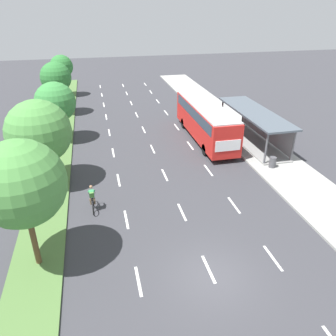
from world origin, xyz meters
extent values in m
plane|color=#38383D|center=(0.00, 0.00, 0.00)|extent=(140.00, 140.00, 0.00)
cube|color=#4C7038|center=(-8.30, 20.00, 0.06)|extent=(2.60, 52.00, 0.12)
cube|color=#9E9E99|center=(9.25, 20.00, 0.07)|extent=(4.50, 52.00, 0.15)
cube|color=white|center=(-3.50, 0.49, 0.00)|extent=(0.14, 1.91, 0.01)
cube|color=white|center=(-3.50, 5.53, 0.00)|extent=(0.14, 1.91, 0.01)
cube|color=white|center=(-3.50, 10.56, 0.00)|extent=(0.14, 1.91, 0.01)
cube|color=white|center=(-3.50, 15.60, 0.00)|extent=(0.14, 1.91, 0.01)
cube|color=white|center=(-3.50, 20.64, 0.00)|extent=(0.14, 1.91, 0.01)
cube|color=white|center=(-3.50, 25.67, 0.00)|extent=(0.14, 1.91, 0.01)
cube|color=white|center=(-3.50, 30.71, 0.00)|extent=(0.14, 1.91, 0.01)
cube|color=white|center=(-3.50, 35.74, 0.00)|extent=(0.14, 1.91, 0.01)
cube|color=white|center=(-3.50, 40.78, 0.00)|extent=(0.14, 1.91, 0.01)
cube|color=white|center=(0.00, 0.49, 0.00)|extent=(0.14, 1.91, 0.01)
cube|color=white|center=(0.00, 5.53, 0.00)|extent=(0.14, 1.91, 0.01)
cube|color=white|center=(0.00, 10.56, 0.00)|extent=(0.14, 1.91, 0.01)
cube|color=white|center=(0.00, 15.60, 0.00)|extent=(0.14, 1.91, 0.01)
cube|color=white|center=(0.00, 20.64, 0.00)|extent=(0.14, 1.91, 0.01)
cube|color=white|center=(0.00, 25.67, 0.00)|extent=(0.14, 1.91, 0.01)
cube|color=white|center=(0.00, 30.71, 0.00)|extent=(0.14, 1.91, 0.01)
cube|color=white|center=(0.00, 35.74, 0.00)|extent=(0.14, 1.91, 0.01)
cube|color=white|center=(0.00, 40.78, 0.00)|extent=(0.14, 1.91, 0.01)
cube|color=white|center=(3.50, 0.49, 0.00)|extent=(0.14, 1.91, 0.01)
cube|color=white|center=(3.50, 5.53, 0.00)|extent=(0.14, 1.91, 0.01)
cube|color=white|center=(3.50, 10.56, 0.00)|extent=(0.14, 1.91, 0.01)
cube|color=white|center=(3.50, 15.60, 0.00)|extent=(0.14, 1.91, 0.01)
cube|color=white|center=(3.50, 20.64, 0.00)|extent=(0.14, 1.91, 0.01)
cube|color=white|center=(3.50, 25.67, 0.00)|extent=(0.14, 1.91, 0.01)
cube|color=white|center=(3.50, 30.71, 0.00)|extent=(0.14, 1.91, 0.01)
cube|color=white|center=(3.50, 35.74, 0.00)|extent=(0.14, 1.91, 0.01)
cube|color=white|center=(3.50, 40.78, 0.00)|extent=(0.14, 1.91, 0.01)
cube|color=gray|center=(9.25, 15.00, 0.20)|extent=(2.60, 9.89, 0.10)
cylinder|color=#56565B|center=(8.07, 10.30, 1.55)|extent=(0.16, 0.16, 2.60)
cylinder|color=#56565B|center=(8.07, 19.69, 1.55)|extent=(0.16, 0.16, 2.60)
cylinder|color=#56565B|center=(10.43, 10.30, 1.55)|extent=(0.16, 0.16, 2.60)
cylinder|color=#56565B|center=(10.43, 19.69, 1.55)|extent=(0.16, 0.16, 2.60)
cube|color=gray|center=(10.49, 15.00, 1.55)|extent=(0.10, 9.40, 2.34)
cube|color=#4C5660|center=(9.25, 15.00, 2.93)|extent=(2.90, 10.29, 0.16)
cube|color=red|center=(5.25, 16.83, 1.85)|extent=(2.50, 11.20, 2.80)
cube|color=#2D3D4C|center=(5.25, 16.83, 2.70)|extent=(2.54, 10.30, 0.90)
cube|color=#B7B7B7|center=(5.25, 16.83, 3.31)|extent=(2.45, 10.98, 0.12)
cube|color=#2D3D4C|center=(5.25, 22.45, 2.20)|extent=(2.25, 0.06, 1.54)
cube|color=white|center=(5.25, 11.21, 1.65)|extent=(2.12, 0.04, 0.90)
cylinder|color=black|center=(4.15, 20.30, 0.50)|extent=(0.30, 1.00, 1.00)
cylinder|color=black|center=(6.35, 20.30, 0.50)|extent=(0.30, 1.00, 1.00)
cylinder|color=black|center=(4.15, 13.35, 0.50)|extent=(0.30, 1.00, 1.00)
cylinder|color=black|center=(6.35, 13.35, 0.50)|extent=(0.30, 1.00, 1.00)
torus|color=black|center=(-5.41, 7.62, 0.36)|extent=(0.06, 0.72, 0.72)
torus|color=black|center=(-5.41, 6.52, 0.36)|extent=(0.06, 0.72, 0.72)
cylinder|color=black|center=(-5.41, 7.07, 0.64)|extent=(0.05, 0.94, 0.05)
cylinder|color=black|center=(-5.41, 6.97, 0.46)|extent=(0.05, 0.57, 0.42)
cylinder|color=black|center=(-5.41, 6.87, 0.66)|extent=(0.04, 0.04, 0.40)
cube|color=black|center=(-5.41, 6.87, 0.86)|extent=(0.12, 0.24, 0.06)
cylinder|color=black|center=(-5.41, 7.57, 0.91)|extent=(0.46, 0.04, 0.04)
cube|color=#2D844C|center=(-5.41, 7.05, 1.19)|extent=(0.30, 0.36, 0.59)
cube|color=#4C893D|center=(-5.41, 6.89, 1.21)|extent=(0.26, 0.26, 0.42)
sphere|color=#9E7051|center=(-5.41, 7.17, 1.61)|extent=(0.20, 0.20, 0.20)
cylinder|color=brown|center=(-5.53, 7.02, 0.79)|extent=(0.12, 0.42, 0.25)
cylinder|color=brown|center=(-5.53, 7.19, 0.53)|extent=(0.10, 0.17, 0.41)
cylinder|color=brown|center=(-5.29, 7.02, 0.79)|extent=(0.12, 0.42, 0.25)
cylinder|color=brown|center=(-5.29, 7.19, 0.53)|extent=(0.10, 0.17, 0.41)
cylinder|color=#2D844C|center=(-5.58, 7.27, 1.24)|extent=(0.09, 0.47, 0.28)
cylinder|color=#2D844C|center=(-5.24, 7.27, 1.24)|extent=(0.09, 0.47, 0.28)
cylinder|color=brown|center=(-8.20, 2.75, 1.64)|extent=(0.28, 0.28, 3.03)
sphere|color=#4C8E42|center=(-8.20, 2.75, 4.66)|extent=(4.03, 4.03, 4.03)
cylinder|color=brown|center=(-8.49, 11.09, 1.26)|extent=(0.28, 0.28, 2.27)
sphere|color=#4C8E42|center=(-8.49, 11.09, 4.02)|extent=(4.34, 4.34, 4.34)
cylinder|color=brown|center=(-8.07, 19.43, 1.24)|extent=(0.28, 0.28, 2.24)
sphere|color=#38843D|center=(-8.07, 19.43, 3.72)|extent=(3.62, 3.62, 3.62)
cylinder|color=brown|center=(-8.52, 27.77, 1.56)|extent=(0.28, 0.28, 2.88)
sphere|color=#2D7533|center=(-8.52, 27.77, 4.26)|extent=(3.36, 3.36, 3.36)
cylinder|color=brown|center=(-8.42, 36.11, 1.49)|extent=(0.28, 0.28, 2.75)
sphere|color=#2D7533|center=(-8.42, 36.11, 3.99)|extent=(3.00, 3.00, 3.00)
cylinder|color=#4C4C51|center=(8.45, 9.70, 0.57)|extent=(0.52, 0.52, 0.85)
camera|label=1|loc=(-4.69, -10.95, 11.87)|focal=35.18mm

